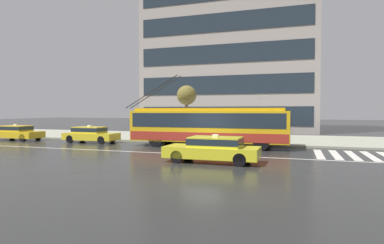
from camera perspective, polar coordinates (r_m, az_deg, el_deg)
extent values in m
plane|color=#262625|center=(20.03, 2.00, -5.33)|extent=(160.00, 160.00, 0.00)
cube|color=gray|center=(29.23, 7.19, -2.89)|extent=(80.00, 10.00, 0.14)
cube|color=beige|center=(20.54, 21.52, -5.28)|extent=(0.44, 4.40, 0.01)
cube|color=beige|center=(20.61, 24.03, -5.29)|extent=(0.44, 4.40, 0.01)
cube|color=beige|center=(20.72, 26.52, -5.29)|extent=(0.44, 4.40, 0.01)
cube|color=beige|center=(20.87, 28.97, -5.27)|extent=(0.44, 4.40, 0.01)
cube|color=silver|center=(18.89, 0.98, -5.77)|extent=(72.00, 0.14, 0.01)
cube|color=gold|center=(22.81, 2.95, -0.70)|extent=(11.10, 2.65, 2.13)
cube|color=#E4A80F|center=(22.79, 2.95, 2.23)|extent=(10.43, 2.39, 0.20)
cube|color=#1E2833|center=(22.80, 2.95, 0.37)|extent=(10.65, 2.67, 0.98)
cube|color=#A32D21|center=(22.85, 2.95, -2.41)|extent=(10.99, 2.68, 0.60)
cube|color=#1E2833|center=(22.05, 16.88, 0.23)|extent=(0.14, 2.24, 1.06)
cube|color=black|center=(22.05, 16.50, 1.63)|extent=(0.18, 1.94, 0.28)
cylinder|color=black|center=(24.59, -6.59, 5.21)|extent=(4.18, 0.10, 2.43)
cylinder|color=black|center=(23.95, -7.28, 5.29)|extent=(4.18, 0.10, 2.43)
cylinder|color=black|center=(23.34, 12.64, -3.05)|extent=(1.04, 0.31, 1.04)
cylinder|color=black|center=(21.11, 12.11, -3.58)|extent=(1.04, 0.31, 1.04)
cylinder|color=black|center=(25.05, -4.27, -2.66)|extent=(1.04, 0.31, 1.04)
cylinder|color=black|center=(22.99, -6.36, -3.09)|extent=(1.04, 0.31, 1.04)
cube|color=yellow|center=(16.11, 3.51, -5.31)|extent=(4.68, 1.85, 0.55)
cube|color=yellow|center=(16.00, 4.16, -3.51)|extent=(2.53, 1.58, 0.48)
cube|color=#1E2833|center=(16.00, 4.16, -3.42)|extent=(2.58, 1.60, 0.31)
cube|color=silver|center=(15.97, 4.16, -2.40)|extent=(0.28, 0.16, 0.12)
cylinder|color=black|center=(15.85, -2.68, -6.15)|extent=(0.62, 0.21, 0.62)
cylinder|color=black|center=(17.35, -0.73, -5.44)|extent=(0.62, 0.21, 0.62)
cylinder|color=black|center=(15.02, 8.42, -6.63)|extent=(0.62, 0.21, 0.62)
cylinder|color=black|center=(16.59, 9.41, -5.81)|extent=(0.62, 0.21, 0.62)
cube|color=yellow|center=(31.88, -28.50, -1.92)|extent=(4.55, 1.91, 0.55)
cube|color=gold|center=(31.99, -28.73, -0.99)|extent=(2.47, 1.61, 0.48)
cube|color=#1E2833|center=(31.99, -28.73, -0.94)|extent=(2.52, 1.63, 0.31)
cube|color=silver|center=(31.98, -28.74, -0.43)|extent=(0.28, 0.17, 0.12)
cylinder|color=black|center=(31.37, -25.58, -2.29)|extent=(0.62, 0.21, 0.62)
cylinder|color=black|center=(30.26, -27.74, -2.48)|extent=(0.62, 0.21, 0.62)
cylinder|color=black|center=(33.54, -29.18, -2.08)|extent=(0.62, 0.21, 0.62)
cube|color=yellow|center=(27.07, -17.36, -2.42)|extent=(4.35, 1.84, 0.55)
cube|color=yellow|center=(27.14, -17.67, -1.33)|extent=(2.36, 1.56, 0.48)
cube|color=#1E2833|center=(27.14, -17.67, -1.28)|extent=(2.40, 1.57, 0.31)
cube|color=silver|center=(27.12, -17.68, -0.67)|extent=(0.28, 0.16, 0.12)
cylinder|color=black|center=(26.97, -13.91, -2.83)|extent=(0.62, 0.21, 0.62)
cylinder|color=black|center=(25.65, -15.72, -3.09)|extent=(0.62, 0.21, 0.62)
cylinder|color=black|center=(28.55, -18.83, -2.61)|extent=(0.62, 0.21, 0.62)
cylinder|color=black|center=(27.30, -20.76, -2.84)|extent=(0.62, 0.21, 0.62)
cylinder|color=gray|center=(25.48, 4.71, -0.81)|extent=(0.08, 0.08, 2.33)
cylinder|color=gray|center=(26.64, -3.34, -0.68)|extent=(0.08, 0.08, 2.33)
cylinder|color=gray|center=(26.89, 5.43, -0.66)|extent=(0.08, 0.08, 2.33)
cylinder|color=gray|center=(27.99, -2.26, -0.55)|extent=(0.08, 0.08, 2.33)
cube|color=#99ADB2|center=(27.38, 1.51, -0.51)|extent=(3.64, 0.04, 1.87)
cube|color=#B2B2B7|center=(26.66, 1.07, 1.91)|extent=(4.14, 1.75, 0.08)
cube|color=brown|center=(27.07, 1.29, -2.16)|extent=(2.69, 0.36, 0.08)
cylinder|color=navy|center=(26.82, 2.40, -2.25)|extent=(0.14, 0.14, 0.85)
cylinder|color=navy|center=(26.68, 2.25, -2.27)|extent=(0.14, 0.14, 0.85)
cylinder|color=gray|center=(26.71, 2.32, -0.71)|extent=(0.42, 0.42, 0.59)
sphere|color=#DC9284|center=(26.69, 2.33, 0.16)|extent=(0.23, 0.23, 0.23)
cylinder|color=#534A47|center=(25.66, -1.53, -2.50)|extent=(0.14, 0.14, 0.80)
cylinder|color=#534A47|center=(25.63, -1.89, -2.51)|extent=(0.14, 0.14, 0.80)
cylinder|color=#333129|center=(25.60, -1.71, -0.95)|extent=(0.49, 0.49, 0.59)
sphere|color=tan|center=(25.58, -1.71, -0.04)|extent=(0.23, 0.23, 0.23)
cone|color=#294B9C|center=(25.59, -1.45, 0.62)|extent=(1.29, 1.29, 0.26)
cylinder|color=#333333|center=(25.61, -1.45, -0.52)|extent=(0.02, 0.02, 0.76)
cylinder|color=#25284C|center=(24.81, 13.78, -2.69)|extent=(0.14, 0.14, 0.82)
cylinder|color=#25284C|center=(24.65, 13.82, -2.72)|extent=(0.14, 0.14, 0.82)
cylinder|color=#4A4246|center=(24.68, 13.81, -1.02)|extent=(0.42, 0.42, 0.63)
sphere|color=#DBA38C|center=(24.66, 13.82, -0.02)|extent=(0.22, 0.22, 0.22)
cylinder|color=#21222C|center=(26.87, 7.80, -2.31)|extent=(0.14, 0.14, 0.80)
cylinder|color=#21222C|center=(26.72, 7.89, -2.34)|extent=(0.14, 0.14, 0.80)
cylinder|color=#333026|center=(26.75, 7.85, -0.88)|extent=(0.48, 0.48, 0.55)
sphere|color=#D0A490|center=(26.73, 7.85, -0.06)|extent=(0.21, 0.21, 0.21)
cone|color=red|center=(26.61, 7.92, 0.55)|extent=(1.00, 1.00, 0.26)
cylinder|color=#333333|center=(26.63, 7.92, -0.51)|extent=(0.02, 0.02, 0.73)
cylinder|color=brown|center=(27.76, -0.96, 0.28)|extent=(0.28, 0.28, 3.15)
cylinder|color=brown|center=(28.11, -1.05, 3.73)|extent=(0.47, 0.76, 1.02)
cylinder|color=brown|center=(27.61, -0.38, 1.62)|extent=(0.73, 0.22, 0.91)
cylinder|color=#4E392F|center=(27.38, -0.82, 1.85)|extent=(0.51, 0.78, 0.65)
cylinder|color=brown|center=(28.17, -1.20, 1.72)|extent=(0.66, 0.85, 1.03)
cylinder|color=#4F4031|center=(27.13, -0.94, 2.27)|extent=(0.57, 1.28, 0.95)
sphere|color=brown|center=(27.78, -0.96, 4.76)|extent=(1.68, 1.68, 1.68)
cube|color=gray|center=(44.93, 7.32, 14.73)|extent=(21.06, 13.57, 24.91)
cube|color=#1E2833|center=(37.16, 5.27, 1.08)|extent=(19.80, 0.06, 2.14)
cube|color=#1E2833|center=(37.27, 5.29, 6.56)|extent=(19.80, 0.06, 2.14)
cube|color=#1E2833|center=(37.72, 5.31, 11.96)|extent=(19.80, 0.06, 2.14)
cube|color=#1E2833|center=(38.50, 5.33, 17.18)|extent=(19.80, 0.06, 2.14)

